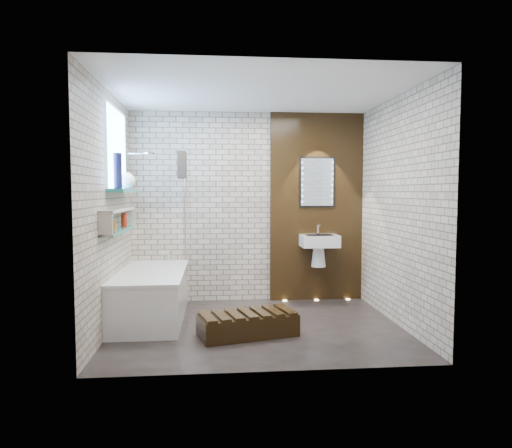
{
  "coord_description": "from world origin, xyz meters",
  "views": [
    {
      "loc": [
        -0.48,
        -5.09,
        1.52
      ],
      "look_at": [
        0.0,
        0.15,
        1.15
      ],
      "focal_mm": 32.5,
      "sensor_mm": 36.0,
      "label": 1
    }
  ],
  "objects": [
    {
      "name": "led_mirror",
      "position": [
        0.95,
        1.23,
        1.65
      ],
      "size": [
        0.5,
        0.02,
        0.7
      ],
      "color": "black",
      "rests_on": "walnut_panel"
    },
    {
      "name": "shower_head",
      "position": [
        -1.3,
        0.95,
        2.0
      ],
      "size": [
        0.18,
        0.18,
        0.02
      ],
      "primitive_type": "cylinder",
      "color": "silver",
      "rests_on": "room_shell"
    },
    {
      "name": "display_niche",
      "position": [
        -1.53,
        0.15,
        1.2
      ],
      "size": [
        0.14,
        1.3,
        0.26
      ],
      "color": "#238178",
      "rests_on": "room_shell"
    },
    {
      "name": "niche_bottles",
      "position": [
        -1.53,
        0.3,
        1.18
      ],
      "size": [
        0.07,
        0.63,
        0.17
      ],
      "color": "#B8651C",
      "rests_on": "display_niche"
    },
    {
      "name": "sill_vases",
      "position": [
        -1.5,
        0.36,
        1.67
      ],
      "size": [
        0.19,
        0.65,
        0.38
      ],
      "color": "white",
      "rests_on": "clerestory_window"
    },
    {
      "name": "towel",
      "position": [
        -0.87,
        0.77,
        1.85
      ],
      "size": [
        0.1,
        0.26,
        0.34
      ],
      "primitive_type": "cube",
      "color": "black",
      "rests_on": "bath_screen"
    },
    {
      "name": "washbasin",
      "position": [
        0.95,
        1.07,
        0.79
      ],
      "size": [
        0.5,
        0.36,
        0.58
      ],
      "color": "white",
      "rests_on": "walnut_panel"
    },
    {
      "name": "floor_uplights",
      "position": [
        0.95,
        1.2,
        0.01
      ],
      "size": [
        0.96,
        0.06,
        0.01
      ],
      "color": "#FFD899",
      "rests_on": "ground"
    },
    {
      "name": "walnut_step",
      "position": [
        -0.13,
        -0.3,
        0.11
      ],
      "size": [
        1.09,
        0.69,
        0.23
      ],
      "primitive_type": "cube",
      "rotation": [
        0.0,
        0.0,
        0.25
      ],
      "color": "black",
      "rests_on": "ground"
    },
    {
      "name": "walnut_panel",
      "position": [
        0.95,
        1.27,
        1.3
      ],
      "size": [
        1.3,
        0.06,
        2.6
      ],
      "primitive_type": "cube",
      "color": "black",
      "rests_on": "ground"
    },
    {
      "name": "ground",
      "position": [
        0.0,
        0.0,
        0.0
      ],
      "size": [
        3.2,
        3.2,
        0.0
      ],
      "primitive_type": "plane",
      "color": "black",
      "rests_on": "ground"
    },
    {
      "name": "bath_screen",
      "position": [
        -0.87,
        0.89,
        1.28
      ],
      "size": [
        0.01,
        0.78,
        1.4
      ],
      "primitive_type": "cube",
      "color": "white",
      "rests_on": "bathtub"
    },
    {
      "name": "room_shell",
      "position": [
        0.0,
        0.0,
        1.3
      ],
      "size": [
        3.24,
        3.2,
        2.6
      ],
      "color": "#A0927F",
      "rests_on": "ground"
    },
    {
      "name": "bathtub",
      "position": [
        -1.22,
        0.45,
        0.29
      ],
      "size": [
        0.79,
        1.74,
        0.7
      ],
      "color": "white",
      "rests_on": "ground"
    },
    {
      "name": "clerestory_window",
      "position": [
        -1.57,
        0.35,
        1.9
      ],
      "size": [
        0.18,
        1.0,
        0.94
      ],
      "color": "#7FADE0",
      "rests_on": "room_shell"
    }
  ]
}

